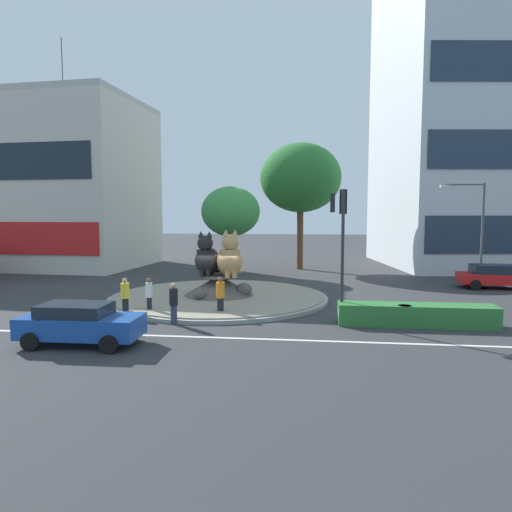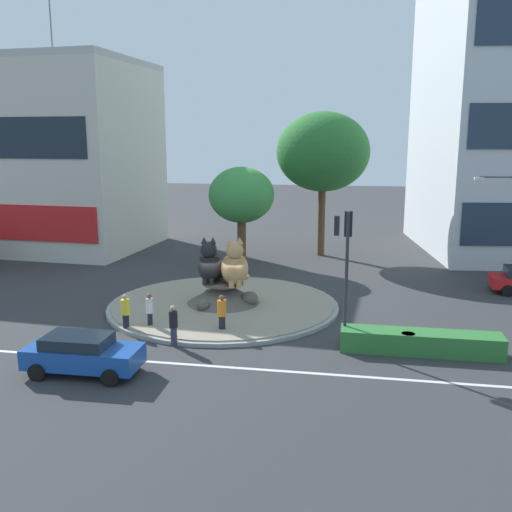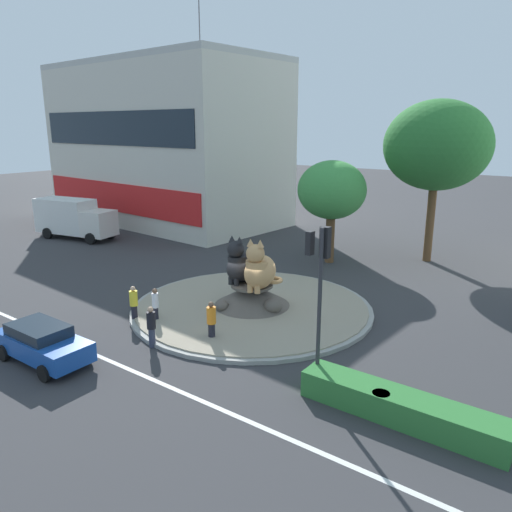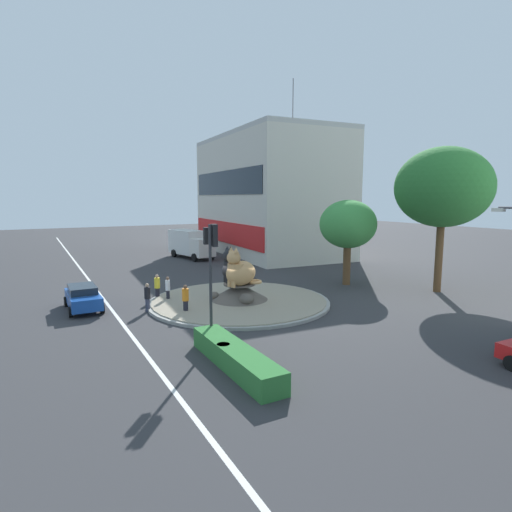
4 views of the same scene
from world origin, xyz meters
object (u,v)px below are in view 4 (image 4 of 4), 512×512
traffic_light_mast (211,258)px  second_tree_near_tower (443,188)px  pedestrian_black_shirt (147,297)px  pedestrian_orange_shirt (185,299)px  sedan_on_far_lane (83,297)px  cat_statue_calico (240,271)px  delivery_box_truck (190,243)px  pedestrian_white_shirt (168,288)px  litter_bin (223,354)px  broadleaf_tree_behind_island (348,225)px  pedestrian_yellow_shirt (157,286)px  shophouse_block (268,195)px  cat_statue_black (235,268)px

traffic_light_mast → second_tree_near_tower: (-2.17, 18.97, 3.49)m
pedestrian_black_shirt → pedestrian_orange_shirt: bearing=30.8°
traffic_light_mast → pedestrian_black_shirt: bearing=103.1°
traffic_light_mast → sedan_on_far_lane: 11.10m
cat_statue_calico → second_tree_near_tower: second_tree_near_tower is taller
traffic_light_mast → delivery_box_truck: traffic_light_mast is taller
sedan_on_far_lane → delivery_box_truck: 22.56m
traffic_light_mast → pedestrian_white_shirt: (-8.77, 0.48, -3.24)m
traffic_light_mast → litter_bin: size_ratio=6.37×
cat_statue_calico → litter_bin: cat_statue_calico is taller
traffic_light_mast → broadleaf_tree_behind_island: 16.49m
pedestrian_orange_shirt → pedestrian_yellow_shirt: size_ratio=1.03×
pedestrian_orange_shirt → delivery_box_truck: size_ratio=0.25×
shophouse_block → second_tree_near_tower: size_ratio=2.18×
cat_statue_calico → pedestrian_white_shirt: 5.12m
traffic_light_mast → pedestrian_orange_shirt: traffic_light_mast is taller
broadleaf_tree_behind_island → pedestrian_yellow_shirt: size_ratio=3.86×
shophouse_block → pedestrian_white_shirt: bearing=-41.2°
cat_statue_black → shophouse_block: 25.51m
second_tree_near_tower → pedestrian_black_shirt: second_tree_near_tower is taller
traffic_light_mast → second_tree_near_tower: bearing=9.0°
delivery_box_truck → litter_bin: bearing=-28.3°
second_tree_near_tower → delivery_box_truck: 27.89m
pedestrian_orange_shirt → pedestrian_yellow_shirt: pedestrian_orange_shirt is taller
traffic_light_mast → pedestrian_yellow_shirt: bearing=92.3°
cat_statue_calico → broadleaf_tree_behind_island: bearing=175.8°
second_tree_near_tower → litter_bin: 21.42m
cat_statue_black → pedestrian_orange_shirt: cat_statue_black is taller
pedestrian_black_shirt → litter_bin: (9.68, 0.70, -0.49)m
second_tree_near_tower → pedestrian_yellow_shirt: bearing=-111.8°
cat_statue_black → second_tree_near_tower: size_ratio=0.23×
pedestrian_white_shirt → sedan_on_far_lane: (-0.69, -5.20, -0.13)m
pedestrian_black_shirt → traffic_light_mast: bearing=-6.8°
pedestrian_yellow_shirt → traffic_light_mast: bearing=-153.0°
cat_statue_calico → broadleaf_tree_behind_island: size_ratio=0.40×
pedestrian_orange_shirt → broadleaf_tree_behind_island: bearing=148.1°
broadleaf_tree_behind_island → pedestrian_yellow_shirt: (-2.38, -14.70, -3.90)m
cat_statue_calico → pedestrian_orange_shirt: (0.20, -3.73, -1.31)m
pedestrian_white_shirt → litter_bin: pedestrian_white_shirt is taller
shophouse_block → broadleaf_tree_behind_island: (19.94, -4.33, -2.42)m
broadleaf_tree_behind_island → pedestrian_white_shirt: (-1.39, -14.26, -3.89)m
pedestrian_yellow_shirt → pedestrian_black_shirt: 3.04m
cat_statue_black → second_tree_near_tower: second_tree_near_tower is taller
traffic_light_mast → shophouse_block: (-27.32, 19.06, 3.07)m
shophouse_block → pedestrian_white_shirt: (18.55, -18.59, -6.31)m
cat_statue_black → delivery_box_truck: 20.99m
cat_statue_black → pedestrian_orange_shirt: size_ratio=1.36×
cat_statue_black → pedestrian_white_shirt: size_ratio=1.42×
pedestrian_white_shirt → pedestrian_black_shirt: size_ratio=0.97×
pedestrian_orange_shirt → sedan_on_far_lane: size_ratio=0.42×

